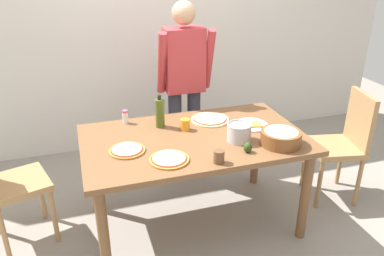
{
  "coord_description": "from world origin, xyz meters",
  "views": [
    {
      "loc": [
        -0.77,
        -2.37,
        1.97
      ],
      "look_at": [
        0.0,
        0.05,
        0.81
      ],
      "focal_mm": 36.01,
      "sensor_mm": 36.0,
      "label": 1
    }
  ],
  "objects_px": {
    "popcorn_bowl": "(281,136)",
    "chair_wooden_left": "(5,179)",
    "pizza_raw_on_board": "(210,119)",
    "steel_pot": "(239,132)",
    "dining_table": "(194,148)",
    "salt_shaker": "(125,117)",
    "plate_with_slice": "(251,125)",
    "olive_oil_bottle": "(160,113)",
    "cup_small_brown": "(219,157)",
    "avocado": "(248,147)",
    "pizza_second_cooked": "(127,150)",
    "pizza_cooked_on_tray": "(169,159)",
    "chair_wooden_right": "(344,140)",
    "person_cook": "(184,81)",
    "cup_orange": "(185,124)"
  },
  "relations": [
    {
      "from": "pizza_raw_on_board",
      "to": "plate_with_slice",
      "type": "distance_m",
      "value": 0.33
    },
    {
      "from": "popcorn_bowl",
      "to": "chair_wooden_left",
      "type": "bearing_deg",
      "value": 165.53
    },
    {
      "from": "dining_table",
      "to": "olive_oil_bottle",
      "type": "distance_m",
      "value": 0.38
    },
    {
      "from": "chair_wooden_left",
      "to": "chair_wooden_right",
      "type": "bearing_deg",
      "value": -4.25
    },
    {
      "from": "chair_wooden_left",
      "to": "avocado",
      "type": "height_order",
      "value": "chair_wooden_left"
    },
    {
      "from": "cup_small_brown",
      "to": "salt_shaker",
      "type": "height_order",
      "value": "salt_shaker"
    },
    {
      "from": "chair_wooden_left",
      "to": "plate_with_slice",
      "type": "distance_m",
      "value": 1.82
    },
    {
      "from": "chair_wooden_left",
      "to": "salt_shaker",
      "type": "xyz_separation_m",
      "value": [
        0.89,
        0.21,
        0.27
      ]
    },
    {
      "from": "steel_pot",
      "to": "avocado",
      "type": "distance_m",
      "value": 0.18
    },
    {
      "from": "pizza_second_cooked",
      "to": "salt_shaker",
      "type": "xyz_separation_m",
      "value": [
        0.06,
        0.47,
        0.04
      ]
    },
    {
      "from": "chair_wooden_left",
      "to": "pizza_cooked_on_tray",
      "type": "xyz_separation_m",
      "value": [
        1.06,
        -0.47,
        0.23
      ]
    },
    {
      "from": "pizza_raw_on_board",
      "to": "cup_small_brown",
      "type": "bearing_deg",
      "value": -105.36
    },
    {
      "from": "pizza_second_cooked",
      "to": "steel_pot",
      "type": "distance_m",
      "value": 0.78
    },
    {
      "from": "steel_pot",
      "to": "cup_small_brown",
      "type": "height_order",
      "value": "steel_pot"
    },
    {
      "from": "person_cook",
      "to": "pizza_cooked_on_tray",
      "type": "relative_size",
      "value": 6.23
    },
    {
      "from": "pizza_raw_on_board",
      "to": "steel_pot",
      "type": "height_order",
      "value": "steel_pot"
    },
    {
      "from": "person_cook",
      "to": "pizza_second_cooked",
      "type": "bearing_deg",
      "value": -128.06
    },
    {
      "from": "chair_wooden_left",
      "to": "cup_orange",
      "type": "bearing_deg",
      "value": -2.17
    },
    {
      "from": "pizza_cooked_on_tray",
      "to": "avocado",
      "type": "bearing_deg",
      "value": -5.41
    },
    {
      "from": "salt_shaker",
      "to": "avocado",
      "type": "relative_size",
      "value": 1.51
    },
    {
      "from": "pizza_second_cooked",
      "to": "salt_shaker",
      "type": "relative_size",
      "value": 2.31
    },
    {
      "from": "steel_pot",
      "to": "pizza_cooked_on_tray",
      "type": "bearing_deg",
      "value": -166.82
    },
    {
      "from": "dining_table",
      "to": "chair_wooden_right",
      "type": "bearing_deg",
      "value": -0.26
    },
    {
      "from": "plate_with_slice",
      "to": "steel_pot",
      "type": "height_order",
      "value": "steel_pot"
    },
    {
      "from": "popcorn_bowl",
      "to": "salt_shaker",
      "type": "bearing_deg",
      "value": 144.6
    },
    {
      "from": "pizza_cooked_on_tray",
      "to": "cup_orange",
      "type": "height_order",
      "value": "cup_orange"
    },
    {
      "from": "olive_oil_bottle",
      "to": "popcorn_bowl",
      "type": "bearing_deg",
      "value": -36.64
    },
    {
      "from": "dining_table",
      "to": "steel_pot",
      "type": "distance_m",
      "value": 0.36
    },
    {
      "from": "steel_pot",
      "to": "pizza_raw_on_board",
      "type": "bearing_deg",
      "value": 99.96
    },
    {
      "from": "person_cook",
      "to": "avocado",
      "type": "distance_m",
      "value": 1.1
    },
    {
      "from": "chair_wooden_left",
      "to": "plate_with_slice",
      "type": "xyz_separation_m",
      "value": [
        1.8,
        -0.13,
        0.23
      ]
    },
    {
      "from": "salt_shaker",
      "to": "pizza_raw_on_board",
      "type": "bearing_deg",
      "value": -13.03
    },
    {
      "from": "chair_wooden_right",
      "to": "pizza_second_cooked",
      "type": "height_order",
      "value": "chair_wooden_right"
    },
    {
      "from": "pizza_raw_on_board",
      "to": "popcorn_bowl",
      "type": "xyz_separation_m",
      "value": [
        0.32,
        -0.54,
        0.05
      ]
    },
    {
      "from": "cup_small_brown",
      "to": "chair_wooden_left",
      "type": "bearing_deg",
      "value": 156.52
    },
    {
      "from": "olive_oil_bottle",
      "to": "steel_pot",
      "type": "height_order",
      "value": "olive_oil_bottle"
    },
    {
      "from": "pizza_cooked_on_tray",
      "to": "olive_oil_bottle",
      "type": "distance_m",
      "value": 0.54
    },
    {
      "from": "plate_with_slice",
      "to": "cup_small_brown",
      "type": "xyz_separation_m",
      "value": [
        -0.44,
        -0.45,
        0.03
      ]
    },
    {
      "from": "dining_table",
      "to": "salt_shaker",
      "type": "bearing_deg",
      "value": 137.26
    },
    {
      "from": "pizza_raw_on_board",
      "to": "avocado",
      "type": "relative_size",
      "value": 4.3
    },
    {
      "from": "plate_with_slice",
      "to": "olive_oil_bottle",
      "type": "bearing_deg",
      "value": 163.72
    },
    {
      "from": "dining_table",
      "to": "olive_oil_bottle",
      "type": "height_order",
      "value": "olive_oil_bottle"
    },
    {
      "from": "steel_pot",
      "to": "salt_shaker",
      "type": "relative_size",
      "value": 1.64
    },
    {
      "from": "avocado",
      "to": "chair_wooden_right",
      "type": "bearing_deg",
      "value": 16.94
    },
    {
      "from": "dining_table",
      "to": "steel_pot",
      "type": "relative_size",
      "value": 9.22
    },
    {
      "from": "dining_table",
      "to": "person_cook",
      "type": "distance_m",
      "value": 0.82
    },
    {
      "from": "avocado",
      "to": "steel_pot",
      "type": "bearing_deg",
      "value": 85.4
    },
    {
      "from": "olive_oil_bottle",
      "to": "cup_small_brown",
      "type": "height_order",
      "value": "olive_oil_bottle"
    },
    {
      "from": "pizza_cooked_on_tray",
      "to": "popcorn_bowl",
      "type": "bearing_deg",
      "value": -0.87
    },
    {
      "from": "pizza_raw_on_board",
      "to": "avocado",
      "type": "height_order",
      "value": "avocado"
    }
  ]
}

